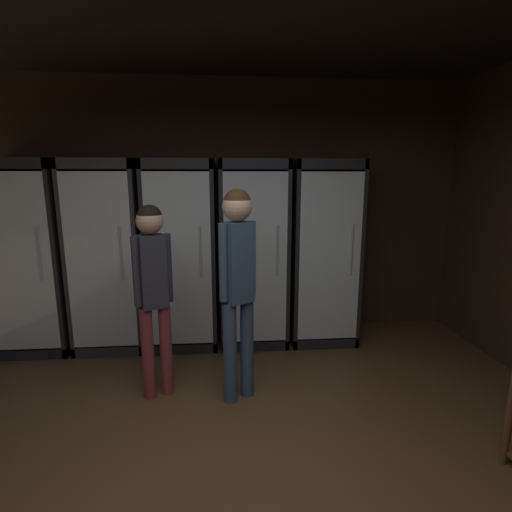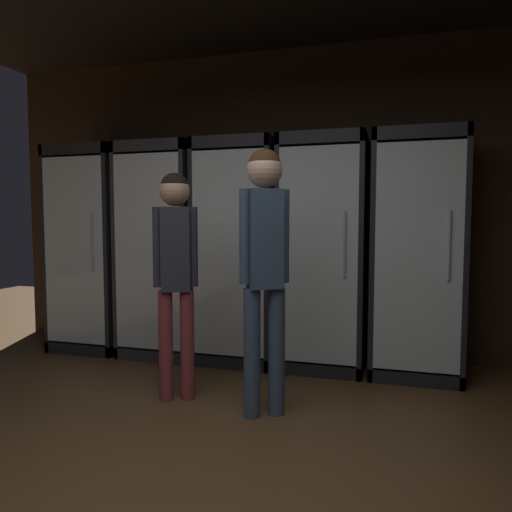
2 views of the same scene
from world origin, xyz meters
The scene contains 8 objects.
wall_back centered at (0.00, 3.03, 1.40)m, with size 6.00×0.06×2.80m, color #382619.
cooler_far_left centered at (-1.95, 2.70, 0.94)m, with size 0.70×0.69×1.93m.
cooler_left centered at (-1.21, 2.70, 0.94)m, with size 0.70×0.69×1.93m.
cooler_center centered at (-0.47, 2.69, 0.94)m, with size 0.70×0.69×1.93m.
cooler_right centered at (0.27, 2.70, 0.94)m, with size 0.70×0.69×1.93m.
cooler_far_right centered at (1.01, 2.70, 0.95)m, with size 0.70×0.69×1.93m.
shopper_near centered at (0.06, 1.51, 1.05)m, with size 0.28×0.24×1.68m.
shopper_far centered at (-0.59, 1.60, 0.98)m, with size 0.28×0.21×1.56m.
Camera 1 is at (-0.04, -1.33, 1.77)m, focal length 26.98 mm.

